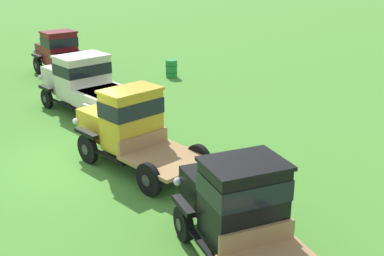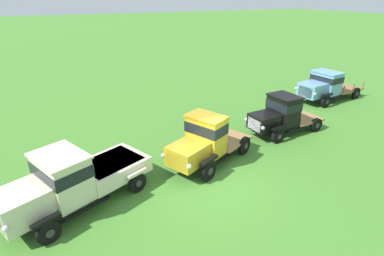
% 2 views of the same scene
% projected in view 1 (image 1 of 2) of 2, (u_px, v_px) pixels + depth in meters
% --- Properties ---
extents(ground_plane, '(240.00, 240.00, 0.00)m').
position_uv_depth(ground_plane, '(78.00, 165.00, 14.42)').
color(ground_plane, '#47842D').
extents(vintage_truck_foreground_near, '(4.97, 3.13, 2.25)m').
position_uv_depth(vintage_truck_foreground_near, '(63.00, 54.00, 24.40)').
color(vintage_truck_foreground_near, black).
rests_on(vintage_truck_foreground_near, ground).
extents(vintage_truck_second_in_line, '(5.72, 3.83, 2.22)m').
position_uv_depth(vintage_truck_second_in_line, '(87.00, 84.00, 18.96)').
color(vintage_truck_second_in_line, black).
rests_on(vintage_truck_second_in_line, ground).
extents(vintage_truck_midrow_center, '(4.96, 3.51, 2.34)m').
position_uv_depth(vintage_truck_midrow_center, '(128.00, 125.00, 14.19)').
color(vintage_truck_midrow_center, black).
rests_on(vintage_truck_midrow_center, ground).
extents(vintage_truck_far_side, '(4.64, 2.18, 2.17)m').
position_uv_depth(vintage_truck_far_side, '(239.00, 206.00, 9.84)').
color(vintage_truck_far_side, black).
rests_on(vintage_truck_far_side, ground).
extents(oil_drum_beside_row, '(0.61, 0.61, 0.89)m').
position_uv_depth(oil_drum_beside_row, '(171.00, 69.00, 24.40)').
color(oil_drum_beside_row, '#1E7F33').
rests_on(oil_drum_beside_row, ground).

